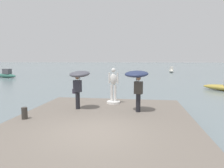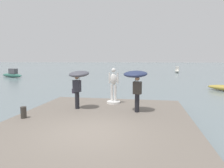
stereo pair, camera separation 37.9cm
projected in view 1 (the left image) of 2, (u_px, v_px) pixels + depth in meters
ground_plane at (133, 73)px, 46.44m from camera, size 400.00×400.00×0.00m
pier at (102, 123)px, 8.60m from camera, size 7.72×9.08×0.40m
statue_white_figure at (113, 90)px, 11.58m from camera, size 0.77×0.77×2.04m
onlooker_left at (79, 79)px, 10.14m from camera, size 1.30×1.32×2.00m
onlooker_right at (137, 78)px, 9.63m from camera, size 1.43×1.45×2.03m
mooring_bollard at (25, 113)px, 8.55m from camera, size 0.24×0.24×0.50m
boat_mid at (171, 70)px, 46.73m from camera, size 0.99×3.57×1.42m
boat_rightward at (6, 75)px, 33.33m from camera, size 5.06×2.66×1.46m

